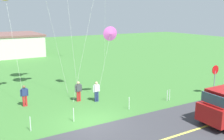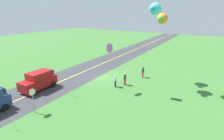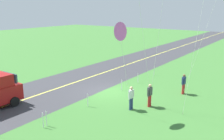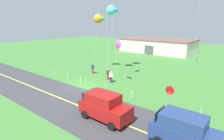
{
  "view_description": "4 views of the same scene",
  "coord_description": "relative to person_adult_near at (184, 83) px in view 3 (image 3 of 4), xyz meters",
  "views": [
    {
      "loc": [
        -6.35,
        -13.58,
        6.72
      ],
      "look_at": [
        2.24,
        1.27,
        2.91
      ],
      "focal_mm": 40.8,
      "sensor_mm": 36.0,
      "label": 1
    },
    {
      "loc": [
        20.08,
        13.75,
        9.17
      ],
      "look_at": [
        2.03,
        2.86,
        2.17
      ],
      "focal_mm": 28.18,
      "sensor_mm": 36.0,
      "label": 2
    },
    {
      "loc": [
        15.45,
        11.34,
        6.57
      ],
      "look_at": [
        2.77,
        2.34,
        2.7
      ],
      "focal_mm": 40.12,
      "sensor_mm": 36.0,
      "label": 3
    },
    {
      "loc": [
        16.78,
        -14.94,
        7.89
      ],
      "look_at": [
        3.42,
        1.88,
        2.28
      ],
      "focal_mm": 29.83,
      "sensor_mm": 36.0,
      "label": 4
    }
  ],
  "objects": [
    {
      "name": "fence_post_3",
      "position": [
        6.32,
        -4.4,
        -0.41
      ],
      "size": [
        0.05,
        0.05,
        0.9
      ],
      "primitive_type": "cylinder",
      "color": "silver",
      "rests_on": "ground"
    },
    {
      "name": "fence_post_0",
      "position": [
        -3.86,
        -4.4,
        -0.41
      ],
      "size": [
        0.05,
        0.05,
        0.9
      ],
      "primitive_type": "cylinder",
      "color": "silver",
      "rests_on": "ground"
    },
    {
      "name": "fence_post_1",
      "position": [
        -0.59,
        -4.4,
        -0.41
      ],
      "size": [
        0.05,
        0.05,
        0.9
      ],
      "primitive_type": "cylinder",
      "color": "silver",
      "rests_on": "ground"
    },
    {
      "name": "road_centre_stripe",
      "position": [
        2.99,
        -9.1,
        -0.86
      ],
      "size": [
        120.0,
        0.16,
        0.0
      ],
      "primitive_type": "cube",
      "color": "#E5E04C",
      "rests_on": "asphalt_road"
    },
    {
      "name": "person_adult_near",
      "position": [
        0.0,
        0.0,
        0.0
      ],
      "size": [
        0.58,
        0.22,
        1.6
      ],
      "rotation": [
        0.0,
        0.0,
        1.59
      ],
      "color": "red",
      "rests_on": "ground"
    },
    {
      "name": "kite_yellow_high",
      "position": [
        6.21,
        -1.91,
        4.36
      ],
      "size": [
        1.72,
        0.42,
        5.79
      ],
      "color": "silver",
      "rests_on": "ground"
    },
    {
      "name": "fence_post_5",
      "position": [
        10.15,
        -4.4,
        -0.41
      ],
      "size": [
        0.05,
        0.05,
        0.9
      ],
      "primitive_type": "cylinder",
      "color": "silver",
      "rests_on": "ground"
    },
    {
      "name": "fence_post_2",
      "position": [
        2.09,
        -4.4,
        -0.41
      ],
      "size": [
        0.05,
        0.05,
        0.9
      ],
      "primitive_type": "cylinder",
      "color": "silver",
      "rests_on": "ground"
    },
    {
      "name": "ground_plane",
      "position": [
        2.99,
        -5.1,
        -0.91
      ],
      "size": [
        120.0,
        120.0,
        0.1
      ],
      "primitive_type": "cube",
      "color": "#3D7533"
    },
    {
      "name": "fence_post_4",
      "position": [
        9.91,
        -4.4,
        -0.41
      ],
      "size": [
        0.05,
        0.05,
        0.9
      ],
      "primitive_type": "cylinder",
      "color": "silver",
      "rests_on": "ground"
    },
    {
      "name": "asphalt_road",
      "position": [
        2.99,
        -9.1,
        -0.86
      ],
      "size": [
        120.0,
        7.0,
        0.0
      ],
      "primitive_type": "cube",
      "color": "#38383D",
      "rests_on": "ground"
    },
    {
      "name": "person_adult_companion",
      "position": [
        3.87,
        -0.97,
        0.0
      ],
      "size": [
        0.58,
        0.22,
        1.6
      ],
      "rotation": [
        0.0,
        0.0,
        6.02
      ],
      "color": "red",
      "rests_on": "ground"
    },
    {
      "name": "person_child_watcher",
      "position": [
        5.06,
        -1.72,
        0.0
      ],
      "size": [
        0.58,
        0.22,
        1.6
      ],
      "rotation": [
        0.0,
        0.0,
        4.37
      ],
      "color": "navy",
      "rests_on": "ground"
    }
  ]
}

